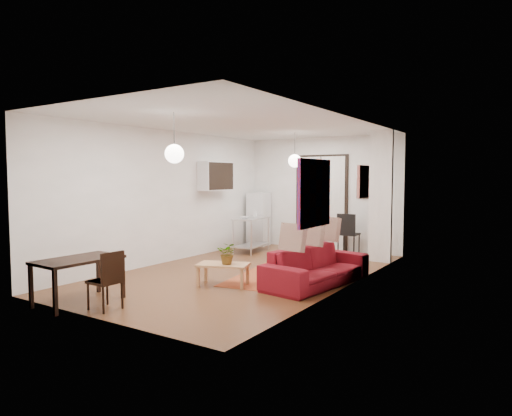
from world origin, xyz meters
The scene contains 27 objects.
floor centered at (0.00, 0.00, 0.00)m, with size 7.00×7.00×0.00m, color brown.
ceiling centered at (0.00, 0.00, 2.90)m, with size 4.20×7.00×0.02m, color silver.
wall_back centered at (0.00, 3.50, 1.45)m, with size 4.20×0.02×2.90m, color white.
wall_front centered at (0.00, -3.50, 1.45)m, with size 4.20×0.02×2.90m, color white.
wall_left centered at (-2.10, 0.00, 1.45)m, with size 0.02×7.00×2.90m, color white.
wall_right centered at (2.10, 0.00, 1.45)m, with size 0.02×7.00×2.90m, color white.
double_doors centered at (0.00, 3.46, 1.20)m, with size 1.44×0.06×2.50m, color white.
stub_partition centered at (1.85, 2.55, 1.45)m, with size 0.50×0.10×2.90m, color white.
wall_cabinet centered at (-1.92, 1.50, 1.90)m, with size 0.35×1.00×0.70m, color white.
painting_popart centered at (2.08, -1.25, 1.65)m, with size 0.05×1.00×1.00m, color red.
painting_abstract centered at (2.08, 0.80, 1.80)m, with size 0.05×0.50×0.60m, color beige.
poster_back centered at (1.15, 3.47, 1.60)m, with size 0.40×0.03×0.50m, color red.
print_left centered at (-2.07, 2.00, 1.95)m, with size 0.03×0.44×0.54m, color #A87A46.
pendant_back centered at (0.00, 2.00, 2.25)m, with size 0.30×0.30×0.80m.
pendant_front centered at (0.00, -2.00, 2.25)m, with size 0.30×0.30×0.80m.
kilim_rug centered at (0.54, 0.55, 0.00)m, with size 1.29×3.43×0.01m, color #BF552F.
sofa centered at (1.60, -0.15, 0.33)m, with size 0.87×2.23×0.65m, color maroon.
coffee_table centered at (0.28, -1.12, 0.34)m, with size 0.98×0.75×0.39m.
potted_plant centered at (0.38, -1.12, 0.58)m, with size 0.29×0.34×0.38m, color #3C662E.
kitchen_counter centered at (-1.28, 2.11, 0.55)m, with size 0.71×1.19×0.86m.
bowl centered at (-1.28, 1.81, 0.89)m, with size 0.20×0.20×0.05m, color silver.
soap_bottle centered at (-1.33, 2.36, 0.95)m, with size 0.08×0.08×0.18m, color teal.
fridge centered at (-1.73, 3.15, 0.72)m, with size 0.51×0.51×1.45m, color silver.
dining_table centered at (-0.89, -3.15, 0.60)m, with size 0.74×1.24×0.68m.
dining_chair_near centered at (-0.29, -3.07, 0.48)m, with size 0.41×0.57×0.84m.
dining_chair_far centered at (-0.29, -3.07, 0.48)m, with size 0.41×0.57×0.84m.
black_side_chair centered at (0.89, 3.25, 0.59)m, with size 0.48×0.48×1.00m.
Camera 1 is at (5.01, -7.34, 1.90)m, focal length 32.00 mm.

